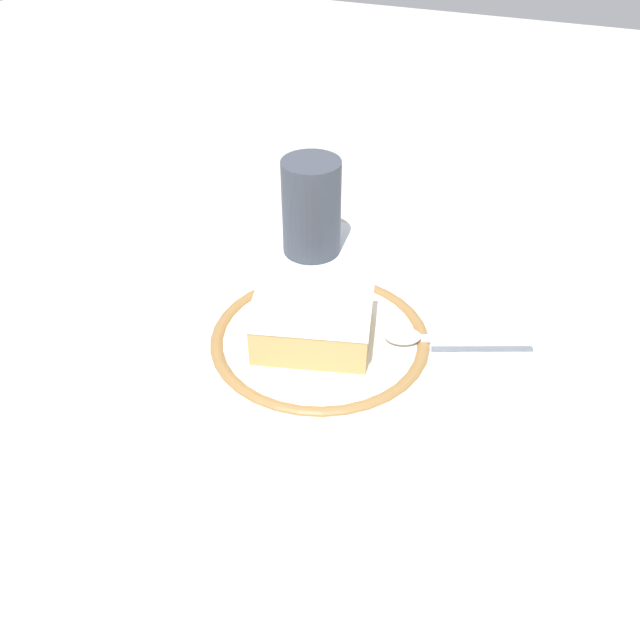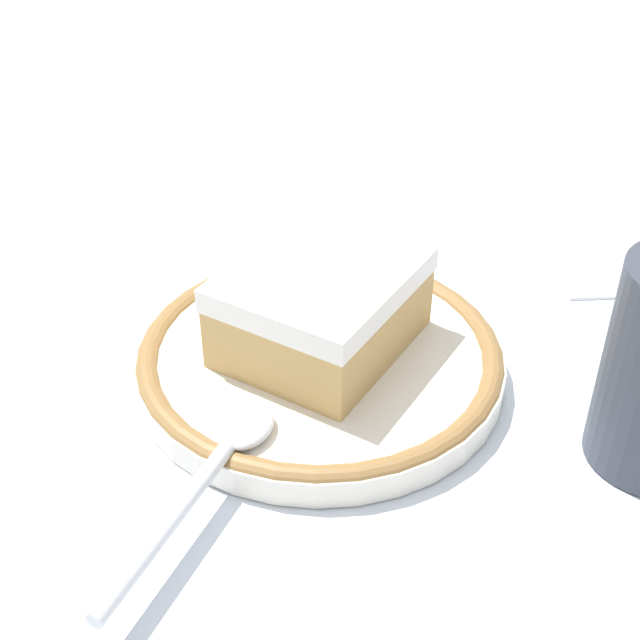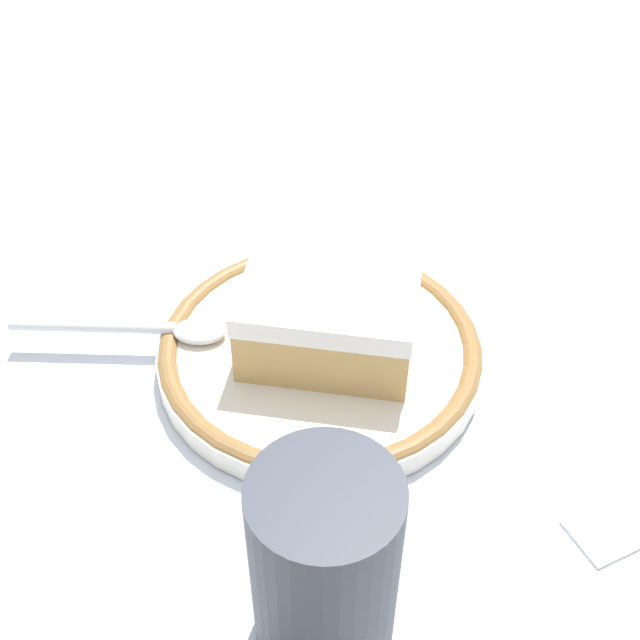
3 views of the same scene
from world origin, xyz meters
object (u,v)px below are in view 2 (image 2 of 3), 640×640
(cake_slice, at_px, (321,307))
(sugar_packet, at_px, (582,273))
(spoon, at_px, (210,469))
(plate, at_px, (320,358))

(cake_slice, relative_size, sugar_packet, 2.37)
(cake_slice, bearing_deg, spoon, 19.31)
(plate, relative_size, sugar_packet, 3.96)
(cake_slice, bearing_deg, plate, 40.58)
(plate, xyz_separation_m, cake_slice, (-0.00, -0.00, 0.03))
(spoon, bearing_deg, plate, -161.92)
(spoon, xyz_separation_m, sugar_packet, (-0.29, 0.01, -0.02))
(plate, height_order, sugar_packet, plate)
(spoon, relative_size, sugar_packet, 2.62)
(plate, xyz_separation_m, spoon, (0.10, 0.03, 0.01))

